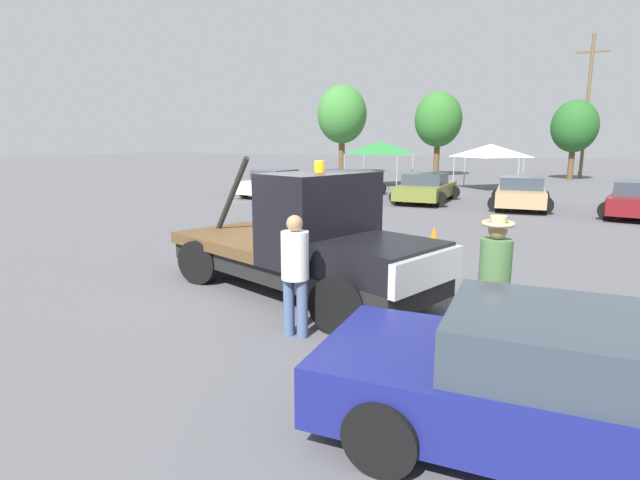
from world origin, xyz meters
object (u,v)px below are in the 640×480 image
object	(u,v)px
canopy_tent_green	(380,148)
parked_car_maroon	(640,200)
foreground_car	(594,394)
tree_left	(342,115)
parked_car_charcoal	(356,184)
traffic_cone	(434,237)
canopy_tent_white	(491,151)
parked_car_tan	(521,193)
person_at_hood	(295,267)
parked_car_cream	(277,183)
tree_right	(438,120)
utility_pole	(587,104)
tree_center	(575,126)
tow_truck	(309,245)
person_near_truck	(495,275)
parked_car_olive	(426,188)

from	to	relation	value
canopy_tent_green	parked_car_maroon	bearing A→B (deg)	-31.30
foreground_car	tree_left	world-z (taller)	tree_left
foreground_car	canopy_tent_green	distance (m)	27.22
parked_car_charcoal	traffic_cone	world-z (taller)	parked_car_charcoal
foreground_car	parked_car_charcoal	distance (m)	21.01
canopy_tent_white	parked_car_charcoal	bearing A→B (deg)	-128.08
parked_car_tan	parked_car_maroon	xyz separation A→B (m)	(4.18, -0.76, -0.00)
parked_car_charcoal	tree_left	xyz separation A→B (m)	(-7.58, 15.55, 4.21)
person_at_hood	parked_car_tan	world-z (taller)	person_at_hood
parked_car_cream	tree_right	bearing A→B (deg)	-9.32
foreground_car	parked_car_tan	distance (m)	17.95
canopy_tent_white	utility_pole	bearing A→B (deg)	67.17
tree_center	utility_pole	world-z (taller)	utility_pole
tow_truck	person_at_hood	size ratio (longest dim) A/B	3.36
tree_left	tree_center	world-z (taller)	tree_left
person_near_truck	canopy_tent_green	distance (m)	24.95
tow_truck	tree_center	size ratio (longest dim) A/B	1.08
person_near_truck	traffic_cone	distance (m)	7.06
parked_car_maroon	canopy_tent_white	size ratio (longest dim) A/B	1.36
canopy_tent_green	person_at_hood	bearing A→B (deg)	-73.47
parked_car_charcoal	canopy_tent_green	xyz separation A→B (m)	(-1.02, 6.33, 1.70)
parked_car_tan	tree_left	world-z (taller)	tree_left
parked_car_maroon	tree_right	world-z (taller)	tree_right
parked_car_cream	tree_center	bearing A→B (deg)	-33.59
utility_pole	canopy_tent_green	bearing A→B (deg)	-132.66
parked_car_olive	tree_right	bearing A→B (deg)	10.77
parked_car_cream	tree_right	distance (m)	18.74
person_at_hood	tree_right	world-z (taller)	tree_right
tree_left	canopy_tent_white	bearing A→B (deg)	-33.50
parked_car_tan	canopy_tent_green	size ratio (longest dim) A/B	1.41
parked_car_charcoal	traffic_cone	bearing A→B (deg)	-154.06
parked_car_cream	tree_right	world-z (taller)	tree_right
tow_truck	parked_car_charcoal	bearing A→B (deg)	127.47
tree_left	tree_right	bearing A→B (deg)	8.93
canopy_tent_green	traffic_cone	xyz separation A→B (m)	(7.32, -16.37, -2.10)
parked_car_charcoal	utility_pole	xyz separation A→B (m)	(10.39, 18.70, 4.72)
tree_center	parked_car_tan	bearing A→B (deg)	-96.26
parked_car_tan	parked_car_maroon	size ratio (longest dim) A/B	1.02
parked_car_maroon	traffic_cone	size ratio (longest dim) A/B	8.52
person_near_truck	tree_center	size ratio (longest dim) A/B	0.34
utility_pole	parked_car_charcoal	bearing A→B (deg)	-119.05
parked_car_tan	parked_car_charcoal	bearing A→B (deg)	79.71
parked_car_olive	canopy_tent_green	xyz separation A→B (m)	(-4.66, 6.83, 1.70)
person_near_truck	utility_pole	world-z (taller)	utility_pole
canopy_tent_green	tree_center	bearing A→B (deg)	44.76
person_near_truck	parked_car_olive	size ratio (longest dim) A/B	0.41
tree_left	tree_center	xyz separation A→B (m)	(17.27, 1.40, -1.11)
tow_truck	parked_car_tan	size ratio (longest dim) A/B	1.26
canopy_tent_white	utility_pole	xyz separation A→B (m)	(4.95, 11.77, 3.14)
parked_car_olive	traffic_cone	distance (m)	9.92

